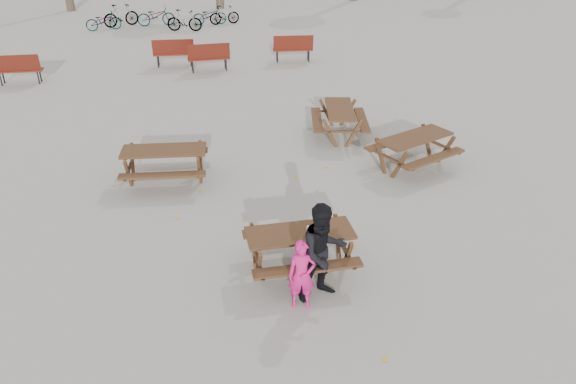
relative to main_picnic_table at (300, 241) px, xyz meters
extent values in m
plane|color=gray|center=(0.00, 0.00, -0.59)|extent=(80.00, 80.00, 0.00)
cube|color=#3B1F15|center=(0.00, 0.00, 0.16)|extent=(1.80, 0.70, 0.05)
cube|color=#3B1F15|center=(0.00, -0.60, -0.14)|extent=(1.80, 0.25, 0.05)
cube|color=#3B1F15|center=(0.00, 0.60, -0.14)|extent=(1.80, 0.25, 0.05)
cylinder|color=#3B1F15|center=(-0.75, -0.30, -0.22)|extent=(0.08, 0.08, 0.73)
cylinder|color=#3B1F15|center=(-0.75, 0.30, -0.22)|extent=(0.08, 0.08, 0.73)
cylinder|color=#3B1F15|center=(0.75, -0.30, -0.22)|extent=(0.08, 0.08, 0.73)
cylinder|color=#3B1F15|center=(0.75, 0.30, -0.22)|extent=(0.08, 0.08, 0.73)
cube|color=silver|center=(0.29, -0.19, 0.21)|extent=(0.18, 0.11, 0.03)
ellipsoid|color=tan|center=(0.29, -0.19, 0.25)|extent=(0.14, 0.06, 0.05)
cylinder|color=silver|center=(0.11, -0.11, 0.26)|extent=(0.06, 0.06, 0.15)
cylinder|color=orange|center=(0.11, -0.11, 0.25)|extent=(0.07, 0.07, 0.05)
cylinder|color=white|center=(0.11, -0.11, 0.35)|extent=(0.03, 0.03, 0.02)
imported|color=#DF1B78|center=(-0.18, -0.93, 0.00)|extent=(0.47, 0.35, 1.18)
imported|color=black|center=(0.20, -0.76, 0.25)|extent=(0.96, 0.83, 1.68)
imported|color=black|center=(-4.84, 20.21, -0.17)|extent=(1.68, 0.87, 0.84)
imported|color=black|center=(-4.07, 20.86, -0.07)|extent=(1.78, 1.16, 1.04)
imported|color=black|center=(-2.43, 20.71, -0.12)|extent=(1.77, 0.64, 0.93)
imported|color=black|center=(-1.14, 19.22, -0.10)|extent=(1.68, 0.86, 0.97)
imported|color=black|center=(0.10, 20.45, -0.16)|extent=(1.67, 0.68, 0.86)
imported|color=black|center=(0.82, 20.38, -0.14)|extent=(1.53, 0.66, 0.89)
camera|label=1|loc=(-1.79, -7.73, 5.23)|focal=35.00mm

